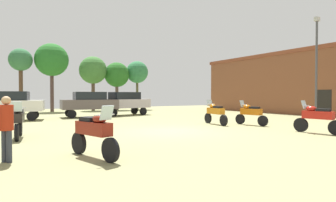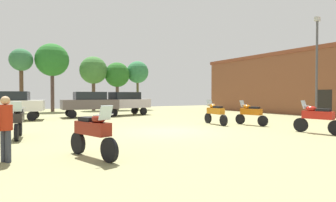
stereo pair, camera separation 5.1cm
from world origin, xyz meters
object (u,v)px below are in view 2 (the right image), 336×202
(motorcycle_8, at_px, (251,113))
(motorcycle_2, at_px, (317,117))
(motorcycle_5, at_px, (18,120))
(tree_8, at_px, (117,75))
(tree_6, at_px, (138,73))
(tree_9, at_px, (93,71))
(tree_3, at_px, (21,61))
(tree_7, at_px, (52,60))
(person_1, at_px, (6,124))
(motorcycle_7, at_px, (215,112))
(brick_building, at_px, (305,83))
(car_4, at_px, (10,104))
(lamp_post, at_px, (317,63))
(car_2, at_px, (125,102))
(motorcycle_1, at_px, (93,132))
(car_1, at_px, (90,102))

(motorcycle_8, bearing_deg, motorcycle_2, -101.94)
(motorcycle_5, xyz_separation_m, tree_8, (10.79, 18.46, 3.35))
(tree_6, bearing_deg, tree_9, 177.19)
(motorcycle_5, xyz_separation_m, tree_3, (0.82, 18.58, 4.37))
(motorcycle_2, bearing_deg, tree_7, 99.76)
(person_1, bearing_deg, motorcycle_5, 136.28)
(motorcycle_7, relative_size, tree_7, 0.31)
(brick_building, height_order, motorcycle_5, brick_building)
(car_4, distance_m, lamp_post, 22.17)
(tree_6, relative_size, lamp_post, 0.78)
(tree_3, bearing_deg, motorcycle_8, -60.84)
(motorcycle_7, height_order, car_2, car_2)
(car_4, height_order, lamp_post, lamp_post)
(person_1, bearing_deg, tree_6, 110.48)
(brick_building, height_order, car_4, brick_building)
(brick_building, distance_m, tree_3, 27.95)
(motorcycle_7, distance_m, tree_6, 18.94)
(motorcycle_2, xyz_separation_m, lamp_post, (7.73, 4.82, 3.43))
(motorcycle_2, distance_m, motorcycle_8, 4.02)
(motorcycle_7, height_order, person_1, person_1)
(motorcycle_7, distance_m, tree_7, 20.29)
(motorcycle_1, relative_size, tree_8, 0.39)
(tree_3, bearing_deg, tree_8, -0.70)
(motorcycle_2, bearing_deg, motorcycle_5, 147.19)
(tree_6, xyz_separation_m, tree_9, (-5.32, 0.26, 0.02))
(motorcycle_1, bearing_deg, tree_3, -105.18)
(motorcycle_1, bearing_deg, brick_building, -176.27)
(motorcycle_2, distance_m, tree_6, 24.02)
(motorcycle_5, distance_m, car_1, 10.91)
(car_1, xyz_separation_m, car_2, (3.12, 0.42, 0.00))
(tree_9, relative_size, lamp_post, 0.81)
(motorcycle_5, relative_size, person_1, 1.30)
(motorcycle_2, distance_m, car_2, 15.56)
(motorcycle_2, distance_m, tree_8, 23.96)
(lamp_post, bearing_deg, motorcycle_8, -174.06)
(tree_8, bearing_deg, tree_9, 175.19)
(brick_building, bearing_deg, person_1, -162.02)
(motorcycle_8, distance_m, tree_9, 20.62)
(motorcycle_5, bearing_deg, car_4, -81.86)
(motorcycle_7, bearing_deg, tree_7, 114.52)
(tree_7, xyz_separation_m, tree_9, (4.34, -0.03, -0.89))
(motorcycle_5, distance_m, tree_8, 21.64)
(tree_3, bearing_deg, motorcycle_7, -62.75)
(car_2, distance_m, tree_3, 12.17)
(car_2, bearing_deg, motorcycle_1, 146.56)
(motorcycle_5, relative_size, tree_7, 0.31)
(brick_building, bearing_deg, car_4, 167.72)
(motorcycle_8, height_order, tree_9, tree_9)
(car_2, bearing_deg, motorcycle_8, -172.05)
(motorcycle_5, height_order, motorcycle_8, motorcycle_5)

